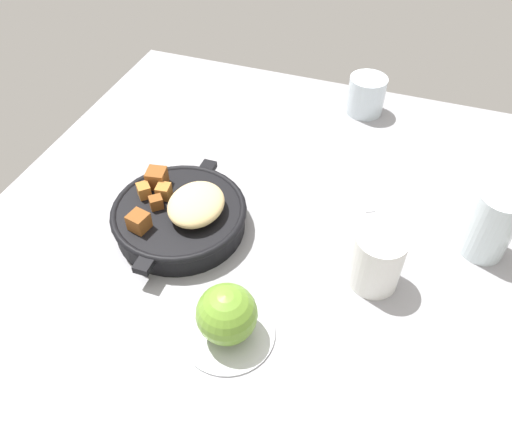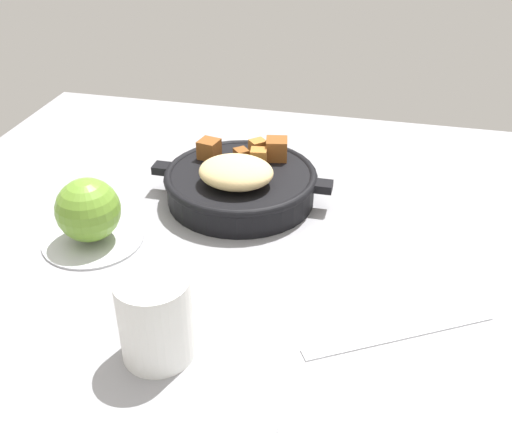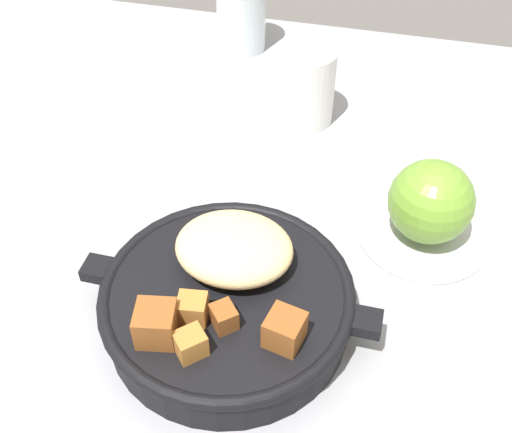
# 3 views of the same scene
# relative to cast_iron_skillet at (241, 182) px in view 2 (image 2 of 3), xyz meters

# --- Properties ---
(ground_plane) EXTENTS (0.99, 0.89, 0.02)m
(ground_plane) POSITION_rel_cast_iron_skillet_xyz_m (-0.03, 0.11, -0.04)
(ground_plane) COLOR gray
(cast_iron_skillet) EXTENTS (0.26, 0.22, 0.08)m
(cast_iron_skillet) POSITION_rel_cast_iron_skillet_xyz_m (0.00, 0.00, 0.00)
(cast_iron_skillet) COLOR black
(cast_iron_skillet) RESTS_ON ground_plane
(saucer_plate) EXTENTS (0.13, 0.13, 0.01)m
(saucer_plate) POSITION_rel_cast_iron_skillet_xyz_m (0.16, 0.14, -0.03)
(saucer_plate) COLOR #B7BABF
(saucer_plate) RESTS_ON ground_plane
(red_apple) EXTENTS (0.08, 0.08, 0.08)m
(red_apple) POSITION_rel_cast_iron_skillet_xyz_m (0.16, 0.14, 0.02)
(red_apple) COLOR olive
(red_apple) RESTS_ON saucer_plate
(butter_knife) EXTENTS (0.20, 0.12, 0.00)m
(butter_knife) POSITION_rel_cast_iron_skillet_xyz_m (-0.23, 0.23, -0.03)
(butter_knife) COLOR silver
(butter_knife) RESTS_ON ground_plane
(white_creamer_pitcher) EXTENTS (0.07, 0.07, 0.09)m
(white_creamer_pitcher) POSITION_rel_cast_iron_skillet_xyz_m (0.01, 0.31, 0.02)
(white_creamer_pitcher) COLOR white
(white_creamer_pitcher) RESTS_ON ground_plane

